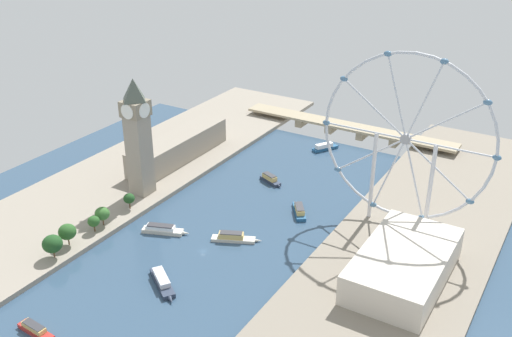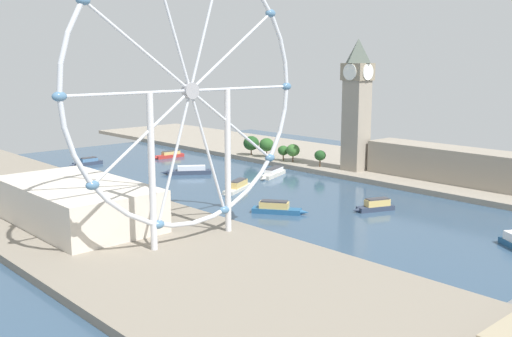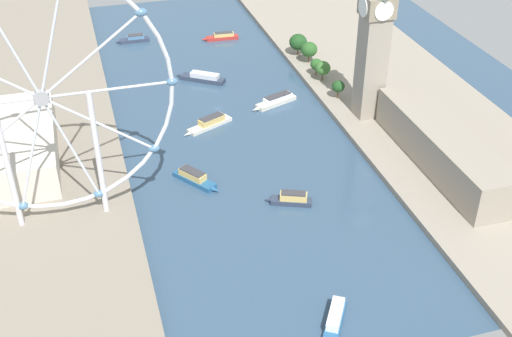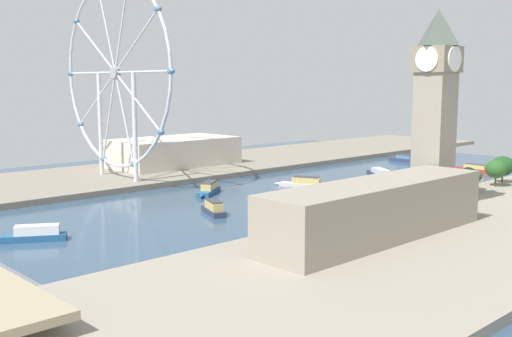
{
  "view_description": "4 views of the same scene",
  "coord_description": "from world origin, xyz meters",
  "px_view_note": "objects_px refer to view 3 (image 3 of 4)",
  "views": [
    {
      "loc": [
        173.05,
        -226.9,
        188.73
      ],
      "look_at": [
        -9.84,
        75.26,
        19.47
      ],
      "focal_mm": 41.17,
      "sensor_mm": 36.0,
      "label": 1
    },
    {
      "loc": [
        215.91,
        257.95,
        70.83
      ],
      "look_at": [
        14.39,
        39.35,
        15.67
      ],
      "focal_mm": 41.77,
      "sensor_mm": 36.0,
      "label": 2
    },
    {
      "loc": [
        70.96,
        319.34,
        173.47
      ],
      "look_at": [
        5.33,
        93.77,
        20.05
      ],
      "focal_mm": 46.59,
      "sensor_mm": 36.0,
      "label": 3
    },
    {
      "loc": [
        -202.65,
        254.98,
        53.5
      ],
      "look_at": [
        -12.27,
        73.32,
        17.07
      ],
      "focal_mm": 43.21,
      "sensor_mm": 36.0,
      "label": 4
    }
  ],
  "objects_px": {
    "riverside_hall": "(10,146)",
    "tour_boat_6": "(222,37)",
    "tour_boat_4": "(202,78)",
    "tour_boat_1": "(335,320)",
    "tour_boat_7": "(195,178)",
    "clock_tower": "(374,41)",
    "ferris_wheel": "(42,100)",
    "tour_boat_3": "(276,100)",
    "parliament_block": "(443,147)",
    "tour_boat_2": "(210,123)",
    "tour_boat_0": "(291,199)",
    "tour_boat_5": "(134,39)"
  },
  "relations": [
    {
      "from": "tour_boat_1",
      "to": "tour_boat_2",
      "type": "height_order",
      "value": "tour_boat_2"
    },
    {
      "from": "ferris_wheel",
      "to": "riverside_hall",
      "type": "bearing_deg",
      "value": -67.65
    },
    {
      "from": "riverside_hall",
      "to": "tour_boat_5",
      "type": "height_order",
      "value": "riverside_hall"
    },
    {
      "from": "tour_boat_3",
      "to": "tour_boat_5",
      "type": "height_order",
      "value": "tour_boat_3"
    },
    {
      "from": "tour_boat_1",
      "to": "tour_boat_6",
      "type": "bearing_deg",
      "value": -153.52
    },
    {
      "from": "ferris_wheel",
      "to": "tour_boat_6",
      "type": "height_order",
      "value": "ferris_wheel"
    },
    {
      "from": "tour_boat_0",
      "to": "clock_tower",
      "type": "bearing_deg",
      "value": -113.57
    },
    {
      "from": "tour_boat_3",
      "to": "tour_boat_7",
      "type": "xyz_separation_m",
      "value": [
        59.76,
        63.77,
        0.14
      ]
    },
    {
      "from": "tour_boat_0",
      "to": "tour_boat_3",
      "type": "bearing_deg",
      "value": -81.41
    },
    {
      "from": "parliament_block",
      "to": "tour_boat_4",
      "type": "height_order",
      "value": "parliament_block"
    },
    {
      "from": "parliament_block",
      "to": "tour_boat_1",
      "type": "xyz_separation_m",
      "value": [
        85.14,
        78.9,
        -10.06
      ]
    },
    {
      "from": "ferris_wheel",
      "to": "tour_boat_4",
      "type": "distance_m",
      "value": 157.0
    },
    {
      "from": "clock_tower",
      "to": "tour_boat_2",
      "type": "relative_size",
      "value": 2.73
    },
    {
      "from": "tour_boat_5",
      "to": "tour_boat_7",
      "type": "relative_size",
      "value": 0.96
    },
    {
      "from": "clock_tower",
      "to": "tour_boat_5",
      "type": "bearing_deg",
      "value": -53.42
    },
    {
      "from": "tour_boat_4",
      "to": "tour_boat_3",
      "type": "bearing_deg",
      "value": 164.08
    },
    {
      "from": "tour_boat_0",
      "to": "tour_boat_6",
      "type": "xyz_separation_m",
      "value": [
        -15.55,
        -192.64,
        -0.43
      ]
    },
    {
      "from": "clock_tower",
      "to": "ferris_wheel",
      "type": "relative_size",
      "value": 0.74
    },
    {
      "from": "ferris_wheel",
      "to": "tour_boat_0",
      "type": "xyz_separation_m",
      "value": [
        -96.53,
        13.74,
        -55.92
      ]
    },
    {
      "from": "tour_boat_1",
      "to": "tour_boat_5",
      "type": "relative_size",
      "value": 1.01
    },
    {
      "from": "ferris_wheel",
      "to": "tour_boat_6",
      "type": "relative_size",
      "value": 4.19
    },
    {
      "from": "tour_boat_6",
      "to": "tour_boat_7",
      "type": "xyz_separation_m",
      "value": [
        53.16,
        164.32,
        0.36
      ]
    },
    {
      "from": "ferris_wheel",
      "to": "tour_boat_1",
      "type": "height_order",
      "value": "ferris_wheel"
    },
    {
      "from": "tour_boat_1",
      "to": "tour_boat_2",
      "type": "xyz_separation_m",
      "value": [
        10.43,
        -149.97,
        -0.11
      ]
    },
    {
      "from": "tour_boat_2",
      "to": "tour_boat_5",
      "type": "relative_size",
      "value": 1.26
    },
    {
      "from": "tour_boat_4",
      "to": "riverside_hall",
      "type": "bearing_deg",
      "value": 67.01
    },
    {
      "from": "ferris_wheel",
      "to": "tour_boat_0",
      "type": "distance_m",
      "value": 112.4
    },
    {
      "from": "riverside_hall",
      "to": "parliament_block",
      "type": "bearing_deg",
      "value": 163.01
    },
    {
      "from": "parliament_block",
      "to": "tour_boat_2",
      "type": "distance_m",
      "value": 119.53
    },
    {
      "from": "clock_tower",
      "to": "tour_boat_2",
      "type": "distance_m",
      "value": 94.14
    },
    {
      "from": "clock_tower",
      "to": "ferris_wheel",
      "type": "bearing_deg",
      "value": 16.82
    },
    {
      "from": "riverside_hall",
      "to": "tour_boat_3",
      "type": "height_order",
      "value": "riverside_hall"
    },
    {
      "from": "ferris_wheel",
      "to": "tour_boat_5",
      "type": "distance_m",
      "value": 206.67
    },
    {
      "from": "tour_boat_1",
      "to": "tour_boat_6",
      "type": "distance_m",
      "value": 266.27
    },
    {
      "from": "tour_boat_3",
      "to": "tour_boat_6",
      "type": "distance_m",
      "value": 100.76
    },
    {
      "from": "tour_boat_5",
      "to": "tour_boat_4",
      "type": "bearing_deg",
      "value": 114.06
    },
    {
      "from": "tour_boat_7",
      "to": "tour_boat_6",
      "type": "bearing_deg",
      "value": 127.03
    },
    {
      "from": "tour_boat_0",
      "to": "tour_boat_1",
      "type": "xyz_separation_m",
      "value": [
        8.67,
        72.52,
        -0.12
      ]
    },
    {
      "from": "parliament_block",
      "to": "ferris_wheel",
      "type": "relative_size",
      "value": 0.89
    },
    {
      "from": "riverside_hall",
      "to": "tour_boat_6",
      "type": "distance_m",
      "value": 184.38
    },
    {
      "from": "riverside_hall",
      "to": "tour_boat_7",
      "type": "xyz_separation_m",
      "value": [
        -80.32,
        37.47,
        -9.08
      ]
    },
    {
      "from": "ferris_wheel",
      "to": "tour_boat_0",
      "type": "height_order",
      "value": "ferris_wheel"
    },
    {
      "from": "tour_boat_0",
      "to": "tour_boat_4",
      "type": "distance_m",
      "value": 133.25
    },
    {
      "from": "parliament_block",
      "to": "ferris_wheel",
      "type": "bearing_deg",
      "value": -2.44
    },
    {
      "from": "clock_tower",
      "to": "ferris_wheel",
      "type": "xyz_separation_m",
      "value": [
        160.19,
        48.44,
        14.0
      ]
    },
    {
      "from": "clock_tower",
      "to": "tour_boat_1",
      "type": "relative_size",
      "value": 3.41
    },
    {
      "from": "clock_tower",
      "to": "tour_boat_5",
      "type": "relative_size",
      "value": 3.45
    },
    {
      "from": "ferris_wheel",
      "to": "tour_boat_3",
      "type": "height_order",
      "value": "ferris_wheel"
    },
    {
      "from": "parliament_block",
      "to": "tour_boat_4",
      "type": "xyz_separation_m",
      "value": [
        87.45,
        -126.42,
        -10.21
      ]
    },
    {
      "from": "ferris_wheel",
      "to": "tour_boat_5",
      "type": "xyz_separation_m",
      "value": [
        -54.18,
        -191.32,
        -56.36
      ]
    }
  ]
}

